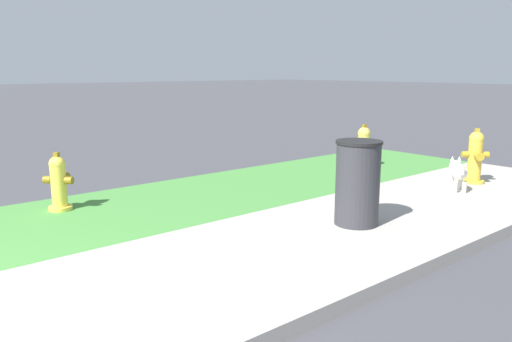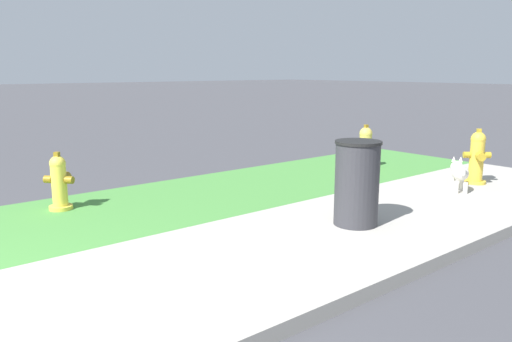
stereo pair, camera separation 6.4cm
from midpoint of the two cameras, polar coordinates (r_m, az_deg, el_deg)
name	(u,v)px [view 1 (the left image)]	position (r m, az deg, el deg)	size (l,w,h in m)	color
fire_hydrant_by_grass_verge	(475,157)	(7.86, 23.54, 1.46)	(0.35, 0.35, 0.81)	gold
fire_hydrant_across_street	(59,183)	(6.29, -21.87, -1.25)	(0.33, 0.33, 0.69)	yellow
fire_hydrant_near_corner	(363,147)	(8.60, 11.97, 2.70)	(0.40, 0.37, 0.73)	gold
small_white_dog	(458,172)	(7.30, 21.86, -0.11)	(0.45, 0.42, 0.46)	silver
trash_bin	(358,183)	(5.36, 11.19, -1.38)	(0.49, 0.49, 0.91)	#333338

